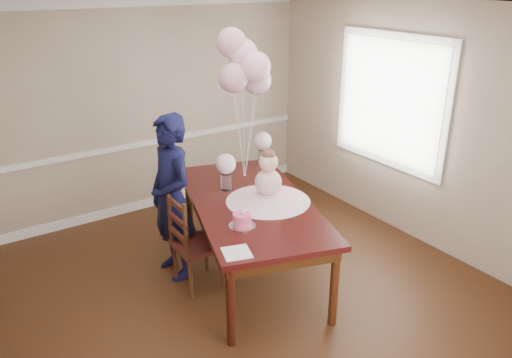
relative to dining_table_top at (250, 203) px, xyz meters
The scene contains 50 objects.
floor 0.92m from the dining_table_top, 116.99° to the right, with size 4.50×5.00×0.00m, color black.
ceiling 1.95m from the dining_table_top, 116.99° to the right, with size 4.50×5.00×0.02m, color silver.
wall_back 2.19m from the dining_table_top, 95.40° to the left, with size 4.50×0.02×2.70m, color tan.
wall_right 2.16m from the dining_table_top, 10.81° to the right, with size 0.02×5.00×2.70m, color tan.
chair_rail_trim 2.11m from the dining_table_top, 95.43° to the left, with size 4.50×0.02×0.07m, color white.
crown_molding 2.79m from the dining_table_top, 95.43° to the left, with size 4.50×0.02×0.12m, color white.
baseboard_trim 2.24m from the dining_table_top, 95.43° to the left, with size 4.50×0.02×0.12m, color white.
window_frame 2.16m from the dining_table_top, ahead, with size 0.02×1.66×1.56m, color white.
window_blinds 2.15m from the dining_table_top, ahead, with size 0.01×1.50×1.40m, color silver.
dining_table_top is the anchor object (origin of this frame).
table_apron 0.08m from the dining_table_top, ahead, with size 1.00×2.11×0.11m, color black.
table_leg_fl 1.20m from the dining_table_top, 131.63° to the right, with size 0.08×0.08×0.78m, color black.
table_leg_fr 1.20m from the dining_table_top, 82.55° to the right, with size 0.08×0.08×0.78m, color black.
table_leg_bl 1.20m from the dining_table_top, 97.45° to the left, with size 0.08×0.08×0.78m, color black.
table_leg_br 1.20m from the dining_table_top, 48.37° to the left, with size 0.08×0.08×0.78m, color black.
baby_skirt 0.19m from the dining_table_top, 35.53° to the right, with size 0.84×0.84×0.11m, color #FBB8D0.
baby_torso 0.29m from the dining_table_top, 35.53° to the right, with size 0.27×0.27×0.27m, color pink.
baby_head 0.47m from the dining_table_top, 35.53° to the right, with size 0.19×0.19×0.19m, color #FFC0AF.
baby_hair 0.53m from the dining_table_top, 35.53° to the right, with size 0.13×0.13×0.13m, color brown.
cake_platter 0.55m from the dining_table_top, 131.05° to the right, with size 0.24×0.24×0.01m, color #B8B8BD.
birthday_cake 0.55m from the dining_table_top, 131.05° to the right, with size 0.17×0.17×0.11m, color #EB4A75.
cake_flower_a 0.57m from the dining_table_top, 131.05° to the right, with size 0.03×0.03×0.03m, color silver.
cake_flower_b 0.54m from the dining_table_top, 128.66° to the right, with size 0.03×0.03×0.03m, color white.
rose_vase_near 0.39m from the dining_table_top, 99.47° to the left, with size 0.11×0.11×0.18m, color white.
roses_near 0.49m from the dining_table_top, 99.47° to the left, with size 0.21×0.21×0.21m, color silver.
rose_vase_far 1.04m from the dining_table_top, 48.82° to the left, with size 0.11×0.11×0.18m, color white.
roses_far 1.08m from the dining_table_top, 48.82° to the left, with size 0.21×0.21×0.21m, color white.
napkin 1.02m from the dining_table_top, 129.47° to the right, with size 0.22×0.22×0.01m, color white.
balloon_weight 0.62m from the dining_table_top, 62.60° to the left, with size 0.04×0.04×0.02m, color white.
balloon_a 1.29m from the dining_table_top, 72.91° to the left, with size 0.31×0.31×0.31m, color #DA9BA7.
balloon_b 1.38m from the dining_table_top, 51.11° to the left, with size 0.31×0.31×0.31m, color #FFB4D9.
balloon_c 1.54m from the dining_table_top, 62.45° to the left, with size 0.31×0.31×0.31m, color #FFB4D8.
balloon_d 1.65m from the dining_table_top, 71.20° to the left, with size 0.31×0.31×0.31m, color #E09FAC.
balloon_e 1.32m from the dining_table_top, 51.26° to the left, with size 0.31×0.31×0.31m, color #EDA8CC.
balloon_ribbon_a 0.79m from the dining_table_top, 67.71° to the left, with size 0.00×0.00×0.93m, color white.
balloon_ribbon_b 0.83m from the dining_table_top, 56.96° to the left, with size 0.00×0.00×1.04m, color white.
balloon_ribbon_c 0.92m from the dining_table_top, 62.52° to the left, with size 0.00×0.00×1.15m, color white.
balloon_ribbon_d 0.96m from the dining_table_top, 67.29° to the left, with size 0.00×0.00×1.27m, color silver.
balloon_ribbon_e 0.83m from the dining_table_top, 56.39° to the left, with size 0.00×0.00×0.88m, color white.
dining_chair_seat 0.66m from the dining_table_top, 168.25° to the left, with size 0.44×0.44×0.05m, color #3D1410.
chair_leg_fl 0.94m from the dining_table_top, behind, with size 0.04×0.04×0.43m, color #3C1F10.
chair_leg_fr 0.70m from the dining_table_top, 169.65° to the right, with size 0.04×0.04×0.43m, color #341E0E.
chair_leg_bl 0.98m from the dining_table_top, 157.73° to the left, with size 0.04×0.04×0.43m, color #38160F.
chair_leg_br 0.75m from the dining_table_top, 141.70° to the left, with size 0.04×0.04×0.43m, color #35160E.
chair_back_post_l 0.76m from the dining_table_top, behind, with size 0.04×0.04×0.56m, color #361D0E.
chair_back_post_r 0.80m from the dining_table_top, 158.24° to the left, with size 0.04×0.04×0.56m, color #321B0D.
chair_slat_low 0.78m from the dining_table_top, behind, with size 0.03×0.40×0.05m, color #36160E.
chair_slat_mid 0.76m from the dining_table_top, behind, with size 0.03×0.40×0.05m, color #33110E.
chair_slat_top 0.77m from the dining_table_top, behind, with size 0.03×0.40×0.05m, color #341A0E.
woman 0.79m from the dining_table_top, 145.72° to the left, with size 0.62×0.42×1.71m, color black.
Camera 1 is at (-2.26, -3.39, 2.93)m, focal length 35.00 mm.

